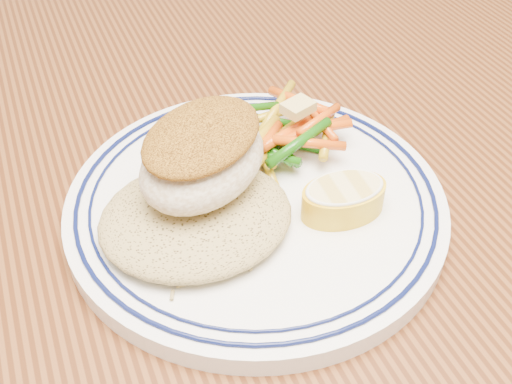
% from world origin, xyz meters
% --- Properties ---
extents(dining_table, '(1.50, 0.90, 0.75)m').
position_xyz_m(dining_table, '(0.00, 0.00, 0.65)').
color(dining_table, '#45210D').
rests_on(dining_table, ground).
extents(plate, '(0.26, 0.26, 0.02)m').
position_xyz_m(plate, '(-0.02, 0.00, 0.76)').
color(plate, white).
rests_on(plate, dining_table).
extents(rice_pilaf, '(0.13, 0.11, 0.02)m').
position_xyz_m(rice_pilaf, '(-0.07, -0.01, 0.78)').
color(rice_pilaf, '#9E884F').
rests_on(rice_pilaf, plate).
extents(fish_fillet, '(0.12, 0.12, 0.05)m').
position_xyz_m(fish_fillet, '(-0.06, 0.01, 0.81)').
color(fish_fillet, beige).
rests_on(fish_fillet, rice_pilaf).
extents(vegetable_pile, '(0.10, 0.11, 0.03)m').
position_xyz_m(vegetable_pile, '(0.02, 0.05, 0.78)').
color(vegetable_pile, '#15530A').
rests_on(vegetable_pile, plate).
extents(butter_pat, '(0.03, 0.02, 0.01)m').
position_xyz_m(butter_pat, '(0.03, 0.05, 0.80)').
color(butter_pat, '#DCBF6B').
rests_on(butter_pat, vegetable_pile).
extents(lemon_wedge, '(0.06, 0.06, 0.02)m').
position_xyz_m(lemon_wedge, '(0.03, -0.03, 0.78)').
color(lemon_wedge, yellow).
rests_on(lemon_wedge, plate).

